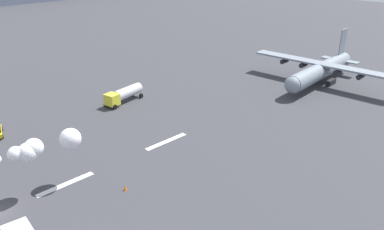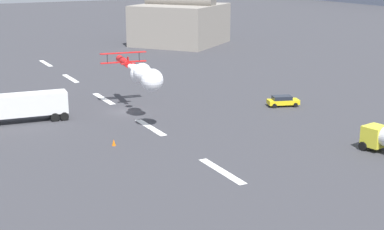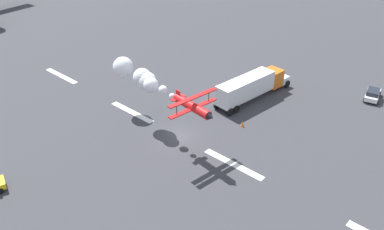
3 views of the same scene
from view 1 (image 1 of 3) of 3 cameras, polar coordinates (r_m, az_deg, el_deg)
name	(u,v)px [view 1 (image 1 of 3)]	position (r m, az deg, el deg)	size (l,w,h in m)	color
runway_stripe_3	(66,184)	(54.83, -17.89, -9.54)	(8.00, 0.90, 0.01)	white
runway_stripe_4	(166,141)	(62.94, -3.75, -3.85)	(8.00, 0.90, 0.01)	white
cargo_transport_plane	(319,71)	(91.85, 17.95, 6.11)	(27.19, 32.52, 10.83)	gray
stunt_biplane_red	(33,149)	(51.02, -22.15, -4.66)	(18.70, 6.64, 2.78)	red
fuel_tanker_truck	(123,94)	(78.86, -9.93, 3.01)	(9.02, 4.22, 2.90)	yellow
traffic_cone_far	(125,188)	(51.63, -9.70, -10.37)	(0.44, 0.44, 0.75)	orange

